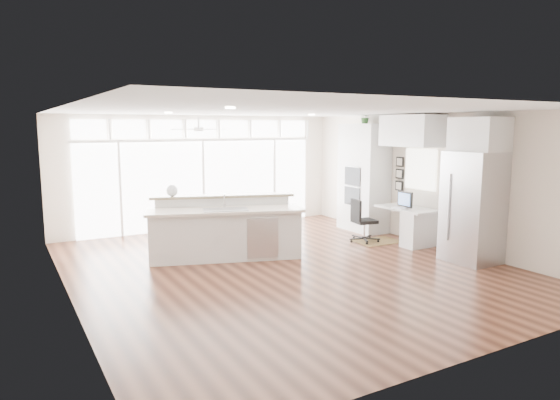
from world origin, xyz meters
TOP-DOWN VIEW (x-y plane):
  - floor at (0.00, 0.00)m, footprint 7.00×8.00m
  - ceiling at (0.00, 0.00)m, footprint 7.00×8.00m
  - wall_back at (0.00, 4.00)m, footprint 7.00×0.04m
  - wall_front at (0.00, -4.00)m, footprint 7.00×0.04m
  - wall_left at (-3.50, 0.00)m, footprint 0.04×8.00m
  - wall_right at (3.50, 0.00)m, footprint 0.04×8.00m
  - glass_wall at (0.00, 3.94)m, footprint 5.80×0.06m
  - transom_row at (0.00, 3.94)m, footprint 5.90×0.06m
  - desk_window at (3.46, 0.30)m, footprint 0.04×0.85m
  - ceiling_fan at (-0.50, 2.80)m, footprint 1.16×1.16m
  - recessed_lights at (0.00, 0.20)m, footprint 3.40×3.00m
  - oven_cabinet at (3.17, 1.80)m, footprint 0.64×1.20m
  - desk_nook at (3.13, 0.30)m, footprint 0.72×1.30m
  - upper_cabinets at (3.17, 0.30)m, footprint 0.64×1.30m
  - refrigerator at (3.11, -1.35)m, footprint 0.76×0.90m
  - fridge_cabinet at (3.17, -1.35)m, footprint 0.64×0.90m
  - framed_photos at (3.46, 0.92)m, footprint 0.06×0.22m
  - kitchen_island at (-0.67, 1.06)m, footprint 3.06×1.93m
  - rug at (2.69, 0.70)m, footprint 0.97×0.72m
  - office_chair at (2.44, 0.85)m, footprint 0.54×0.51m
  - fishbowl at (-1.45, 1.74)m, footprint 0.26×0.26m
  - monitor at (3.05, 0.30)m, footprint 0.10×0.44m
  - keyboard at (2.88, 0.30)m, footprint 0.15×0.35m
  - potted_plant at (3.17, 1.80)m, footprint 0.32×0.35m

SIDE VIEW (x-z plane):
  - floor at x=0.00m, z-range -0.02..0.00m
  - rug at x=2.69m, z-range 0.00..0.01m
  - desk_nook at x=3.13m, z-range 0.00..0.76m
  - office_chair at x=2.44m, z-range 0.00..0.91m
  - kitchen_island at x=-0.67m, z-range 0.00..1.14m
  - keyboard at x=2.88m, z-range 0.76..0.78m
  - monitor at x=3.05m, z-range 0.76..1.12m
  - refrigerator at x=3.11m, z-range 0.00..2.00m
  - glass_wall at x=0.00m, z-range 0.01..2.09m
  - fishbowl at x=-1.45m, z-range 1.14..1.36m
  - oven_cabinet at x=3.17m, z-range 0.00..2.50m
  - wall_back at x=0.00m, z-range 0.00..2.70m
  - wall_front at x=0.00m, z-range 0.00..2.70m
  - wall_left at x=-3.50m, z-range 0.00..2.70m
  - wall_right at x=3.50m, z-range 0.00..2.70m
  - framed_photos at x=3.46m, z-range 1.00..1.80m
  - desk_window at x=3.46m, z-range 1.12..1.98m
  - fridge_cabinet at x=3.17m, z-range 2.00..2.60m
  - upper_cabinets at x=3.17m, z-range 2.03..2.67m
  - transom_row at x=0.00m, z-range 2.18..2.58m
  - ceiling_fan at x=-0.50m, z-range 2.32..2.64m
  - potted_plant at x=3.17m, z-range 2.50..2.75m
  - recessed_lights at x=0.00m, z-range 2.67..2.69m
  - ceiling at x=0.00m, z-range 2.69..2.71m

